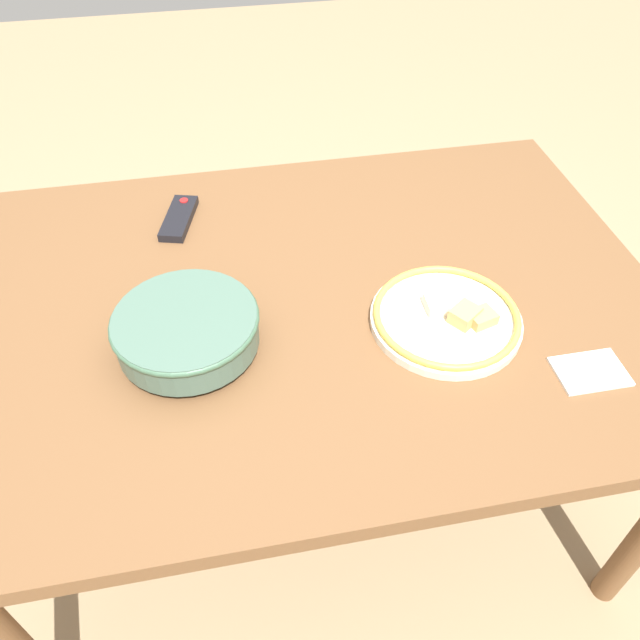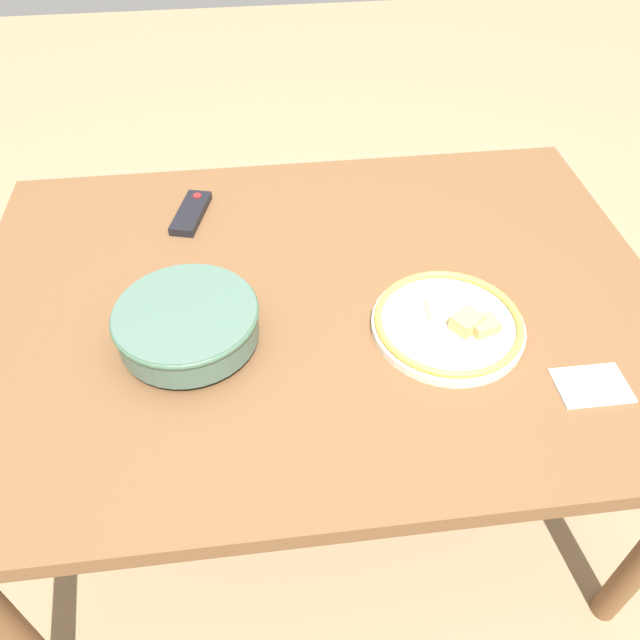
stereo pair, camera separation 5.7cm
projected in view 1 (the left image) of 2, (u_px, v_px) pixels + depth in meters
The scene contains 6 objects.
ground_plane at pixel (316, 477), 1.84m from camera, with size 8.00×8.00×0.00m, color #9E8460.
dining_table at pixel (315, 318), 1.37m from camera, with size 1.47×1.07×0.73m.
noodle_bowl at pixel (187, 329), 1.18m from camera, with size 0.28×0.28×0.08m.
food_plate at pixel (447, 318), 1.25m from camera, with size 0.31×0.31×0.05m.
tv_remote at pixel (179, 218), 1.50m from camera, with size 0.10×0.18×0.02m.
folded_napkin at pixel (590, 371), 1.17m from camera, with size 0.13×0.09×0.01m.
Camera 1 is at (-0.17, -0.96, 1.63)m, focal length 35.00 mm.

